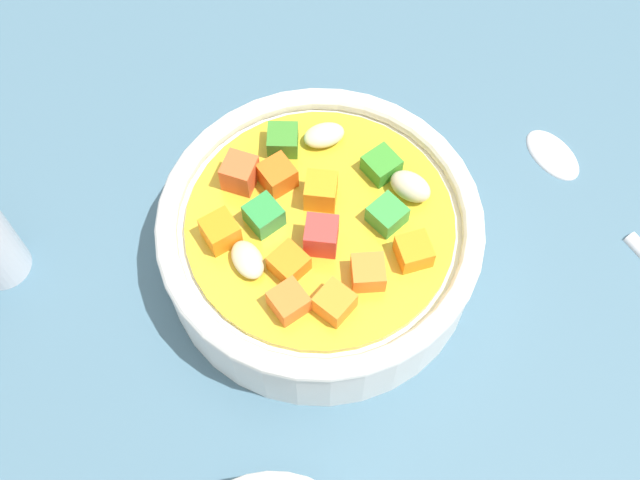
% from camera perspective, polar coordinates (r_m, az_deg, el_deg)
% --- Properties ---
extents(ground_plane, '(1.40, 1.40, 0.02)m').
position_cam_1_polar(ground_plane, '(0.44, 0.00, -1.94)').
color(ground_plane, '#42667A').
extents(soup_bowl_main, '(0.16, 0.16, 0.06)m').
position_cam_1_polar(soup_bowl_main, '(0.41, -0.01, 0.20)').
color(soup_bowl_main, white).
rests_on(soup_bowl_main, ground_plane).
extents(spoon, '(0.19, 0.10, 0.01)m').
position_cam_1_polar(spoon, '(0.47, 20.81, 0.67)').
color(spoon, silver).
rests_on(spoon, ground_plane).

